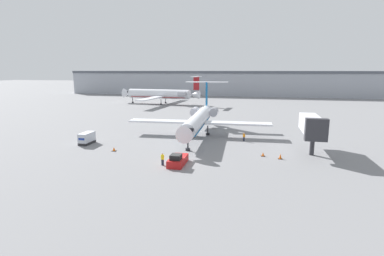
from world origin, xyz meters
The scene contains 12 objects.
ground_plane centered at (0.00, 0.00, 0.00)m, with size 600.00×600.00×0.00m, color slate.
terminal_building centered at (0.00, 120.00, 6.33)m, with size 180.00×16.80×12.60m.
airplane_main centered at (-0.63, 19.38, 3.39)m, with size 29.10×29.18×10.41m.
pushback_tug centered at (0.13, -0.34, 0.64)m, with size 2.06×4.73×1.74m.
luggage_cart centered at (-19.05, 7.84, 1.04)m, with size 1.62×3.46×2.08m.
worker_near_tug centered at (-1.87, -1.11, 0.94)m, with size 0.40×0.25×1.78m.
worker_by_wing centered at (8.68, 16.00, 0.84)m, with size 0.40×0.24×1.63m.
traffic_cone_left centered at (-12.03, 4.37, 0.32)m, with size 0.66×0.66×0.67m.
traffic_cone_right centered at (12.03, 6.49, 0.29)m, with size 0.62×0.62×0.61m.
traffic_cone_mid centered at (14.56, 5.52, 0.39)m, with size 0.62×0.62×0.82m.
airplane_parked_far_left centered at (-25.88, 72.45, 3.89)m, with size 32.13×37.83×10.80m.
jet_bridge centered at (19.53, 10.47, 4.44)m, with size 3.20×9.77×6.19m.
Camera 1 is at (10.68, -39.69, 13.23)m, focal length 28.00 mm.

